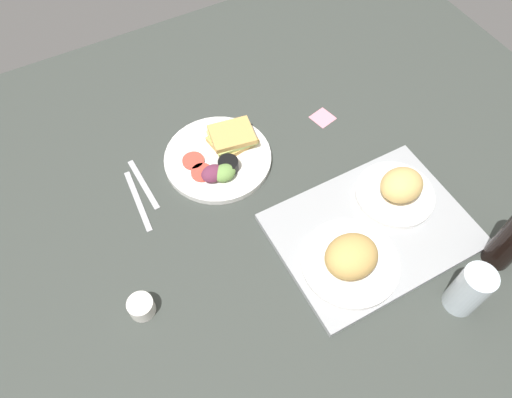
# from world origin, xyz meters

# --- Properties ---
(ground_plane) EXTENTS (1.90, 1.50, 0.03)m
(ground_plane) POSITION_xyz_m (0.00, 0.00, -0.01)
(ground_plane) COLOR #383D38
(serving_tray) EXTENTS (0.45, 0.33, 0.02)m
(serving_tray) POSITION_xyz_m (-0.19, 0.22, 0.01)
(serving_tray) COLOR #9EA0A3
(serving_tray) RESTS_ON ground_plane
(bread_plate_near) EXTENTS (0.19, 0.19, 0.09)m
(bread_plate_near) POSITION_xyz_m (-0.29, 0.17, 0.05)
(bread_plate_near) COLOR white
(bread_plate_near) RESTS_ON serving_tray
(bread_plate_far) EXTENTS (0.22, 0.22, 0.10)m
(bread_plate_far) POSITION_xyz_m (-0.08, 0.27, 0.05)
(bread_plate_far) COLOR white
(bread_plate_far) RESTS_ON serving_tray
(plate_with_salad) EXTENTS (0.28, 0.28, 0.05)m
(plate_with_salad) POSITION_xyz_m (0.03, -0.14, 0.02)
(plate_with_salad) COLOR white
(plate_with_salad) RESTS_ON ground_plane
(drinking_glass) EXTENTS (0.07, 0.07, 0.14)m
(drinking_glass) POSITION_xyz_m (-0.25, 0.45, 0.07)
(drinking_glass) COLOR silver
(drinking_glass) RESTS_ON ground_plane
(espresso_cup) EXTENTS (0.06, 0.06, 0.04)m
(espresso_cup) POSITION_xyz_m (0.36, 0.14, 0.02)
(espresso_cup) COLOR silver
(espresso_cup) RESTS_ON ground_plane
(fork) EXTENTS (0.02, 0.17, 0.01)m
(fork) POSITION_xyz_m (0.24, -0.17, 0.00)
(fork) COLOR #B7B7BC
(fork) RESTS_ON ground_plane
(knife) EXTENTS (0.03, 0.19, 0.01)m
(knife) POSITION_xyz_m (0.27, -0.13, 0.00)
(knife) COLOR #B7B7BC
(knife) RESTS_ON ground_plane
(sticky_note) EXTENTS (0.07, 0.07, 0.00)m
(sticky_note) POSITION_xyz_m (-0.28, -0.14, 0.00)
(sticky_note) COLOR pink
(sticky_note) RESTS_ON ground_plane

